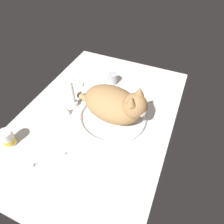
{
  "coord_description": "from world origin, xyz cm",
  "views": [
    {
      "loc": [
        -59.93,
        -34.34,
        78.39
      ],
      "look_at": [
        2.08,
        -7.73,
        7.0
      ],
      "focal_mm": 31.53,
      "sensor_mm": 36.0,
      "label": 1
    }
  ],
  "objects_px": {
    "pill_bottle": "(8,138)",
    "faucet": "(74,96)",
    "sink_basin": "(112,116)",
    "cat": "(116,105)",
    "toothbrush": "(46,161)",
    "metal_jar": "(113,79)"
  },
  "relations": [
    {
      "from": "faucet",
      "to": "metal_jar",
      "type": "xyz_separation_m",
      "value": [
        0.26,
        -0.11,
        -0.03
      ]
    },
    {
      "from": "sink_basin",
      "to": "pill_bottle",
      "type": "distance_m",
      "value": 0.49
    },
    {
      "from": "cat",
      "to": "toothbrush",
      "type": "distance_m",
      "value": 0.4
    },
    {
      "from": "cat",
      "to": "pill_bottle",
      "type": "xyz_separation_m",
      "value": [
        -0.32,
        0.39,
        -0.07
      ]
    },
    {
      "from": "faucet",
      "to": "metal_jar",
      "type": "bearing_deg",
      "value": -22.5
    },
    {
      "from": "cat",
      "to": "toothbrush",
      "type": "xyz_separation_m",
      "value": [
        -0.34,
        0.18,
        -0.1
      ]
    },
    {
      "from": "cat",
      "to": "metal_jar",
      "type": "relative_size",
      "value": 5.94
    },
    {
      "from": "sink_basin",
      "to": "faucet",
      "type": "relative_size",
      "value": 1.99
    },
    {
      "from": "faucet",
      "to": "pill_bottle",
      "type": "distance_m",
      "value": 0.36
    },
    {
      "from": "metal_jar",
      "to": "cat",
      "type": "bearing_deg",
      "value": -153.98
    },
    {
      "from": "sink_basin",
      "to": "toothbrush",
      "type": "relative_size",
      "value": 2.75
    },
    {
      "from": "pill_bottle",
      "to": "faucet",
      "type": "bearing_deg",
      "value": -24.18
    },
    {
      "from": "pill_bottle",
      "to": "metal_jar",
      "type": "xyz_separation_m",
      "value": [
        0.59,
        -0.26,
        -0.0
      ]
    },
    {
      "from": "sink_basin",
      "to": "metal_jar",
      "type": "height_order",
      "value": "metal_jar"
    },
    {
      "from": "faucet",
      "to": "pill_bottle",
      "type": "relative_size",
      "value": 2.21
    },
    {
      "from": "cat",
      "to": "faucet",
      "type": "bearing_deg",
      "value": 88.8
    },
    {
      "from": "cat",
      "to": "metal_jar",
      "type": "distance_m",
      "value": 0.31
    },
    {
      "from": "metal_jar",
      "to": "toothbrush",
      "type": "xyz_separation_m",
      "value": [
        -0.61,
        0.05,
        -0.03
      ]
    },
    {
      "from": "toothbrush",
      "to": "pill_bottle",
      "type": "bearing_deg",
      "value": 86.13
    },
    {
      "from": "toothbrush",
      "to": "sink_basin",
      "type": "bearing_deg",
      "value": -24.59
    },
    {
      "from": "faucet",
      "to": "metal_jar",
      "type": "distance_m",
      "value": 0.29
    },
    {
      "from": "cat",
      "to": "sink_basin",
      "type": "bearing_deg",
      "value": 77.68
    }
  ]
}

